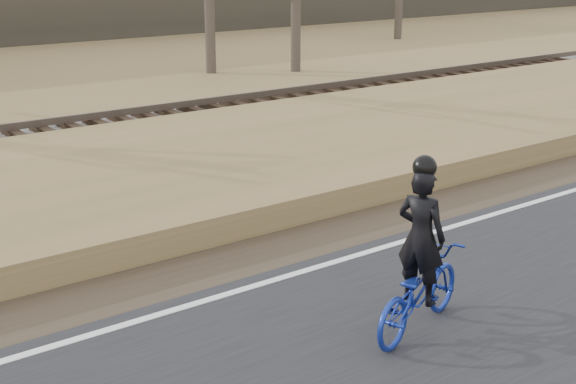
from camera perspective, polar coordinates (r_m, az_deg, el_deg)
ground at (r=11.14m, az=5.47°, el=-5.15°), size 120.00×120.00×0.00m
road at (r=9.61m, az=15.73°, el=-9.30°), size 120.00×6.00×0.06m
edge_line at (r=11.25m, az=4.79°, el=-4.54°), size 120.00×0.12×0.01m
shoulder at (r=11.98m, az=1.59°, el=-3.36°), size 120.00×1.60×0.04m
embankment at (r=14.25m, az=-5.98°, el=0.76°), size 120.00×5.00×0.44m
ballast at (r=17.51m, az=-12.52°, el=3.53°), size 120.00×3.00×0.45m
railroad at (r=17.45m, az=-12.58°, el=4.50°), size 120.00×2.40×0.29m
cyclist at (r=9.02m, az=9.30°, el=-6.02°), size 1.89×1.11×2.03m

